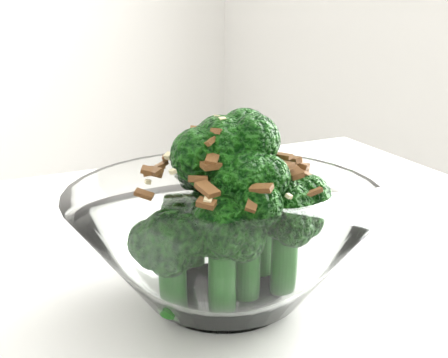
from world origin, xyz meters
TOP-DOWN VIEW (x-y plane):
  - broccoli_dish at (0.34, -0.05)m, footprint 0.24×0.24m

SIDE VIEW (x-z plane):
  - broccoli_dish at x=0.34m, z-range 0.73..0.88m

